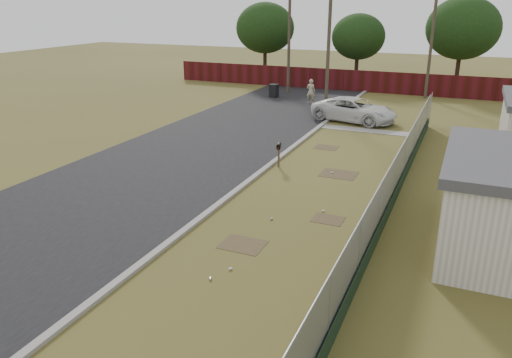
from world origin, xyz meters
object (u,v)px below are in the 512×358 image
at_px(pickup_truck, 354,110).
at_px(trash_bin, 274,90).
at_px(fire_hydrant, 328,298).
at_px(mailbox, 279,148).
at_px(pedestrian, 311,91).

height_order(pickup_truck, trash_bin, pickup_truck).
bearing_deg(pickup_truck, fire_hydrant, -156.18).
xyz_separation_m(fire_hydrant, pickup_truck, (-4.14, 21.15, 0.33)).
height_order(fire_hydrant, mailbox, mailbox).
relative_size(pickup_truck, pedestrian, 2.95).
distance_m(fire_hydrant, pickup_truck, 21.55).
bearing_deg(pickup_truck, pedestrian, 56.26).
bearing_deg(fire_hydrant, pedestrian, 108.31).
distance_m(fire_hydrant, pedestrian, 27.14).
relative_size(fire_hydrant, pickup_truck, 0.17).
relative_size(fire_hydrant, trash_bin, 0.85).
bearing_deg(mailbox, trash_bin, 112.08).
distance_m(mailbox, trash_bin, 17.95).
height_order(mailbox, pickup_truck, pickup_truck).
relative_size(mailbox, trash_bin, 1.09).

